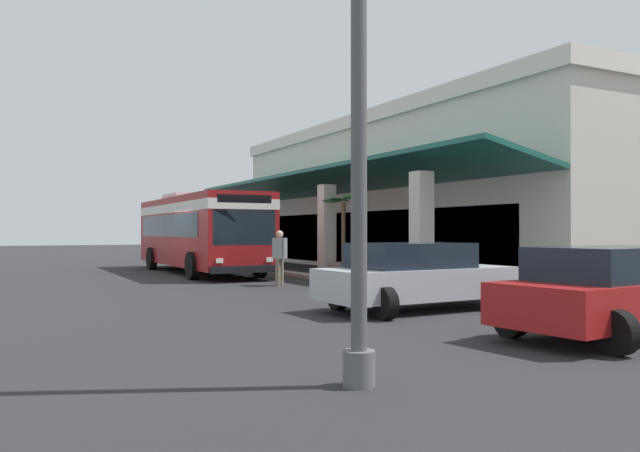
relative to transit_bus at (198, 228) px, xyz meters
name	(u,v)px	position (x,y,z in m)	size (l,w,h in m)	color
ground	(368,271)	(2.32, 6.84, -1.85)	(120.00, 120.00, 0.00)	#262628
curb_strip	(268,270)	(0.70, 2.85, -1.79)	(29.54, 0.50, 0.12)	#9E998E
plaza_building	(447,195)	(0.70, 12.48, 1.68)	(24.92, 14.52, 7.05)	beige
transit_bus	(198,228)	(0.00, 0.00, 0.00)	(11.23, 2.90, 3.34)	maroon
parked_sedan_silver	(416,276)	(14.35, 0.59, -1.10)	(2.54, 4.46, 1.47)	#B2B5BA
parked_sedan_red	(614,291)	(18.66, 1.39, -1.10)	(2.76, 4.57, 1.47)	maroon
pedestrian	(280,255)	(7.35, 0.45, -0.86)	(0.70, 0.38, 1.75)	#726651
potted_palm	(343,255)	(4.69, 4.27, -1.02)	(1.74, 1.64, 3.14)	gray
lot_light_pole	(359,54)	(19.55, -3.97, 1.84)	(0.60, 0.60, 6.86)	#59595B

